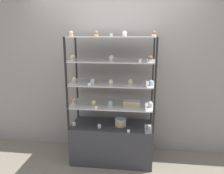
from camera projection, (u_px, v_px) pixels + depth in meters
The scene contains 33 objects.
ground_plane at pixel (112, 159), 3.33m from camera, with size 20.00×20.00×0.00m, color gray.
back_wall at pixel (115, 70), 3.41m from camera, with size 8.00×0.05×2.60m.
display_base at pixel (112, 142), 3.26m from camera, with size 1.17×0.52×0.57m.
display_riser_lower at pixel (112, 105), 3.12m from camera, with size 1.17×0.52×0.31m.
display_riser_middle at pixel (112, 84), 3.05m from camera, with size 1.17×0.52×0.31m.
display_riser_upper at pixel (112, 62), 2.97m from camera, with size 1.17×0.52×0.31m.
display_riser_top at pixel (112, 38), 2.90m from camera, with size 1.17×0.52×0.31m.
layer_cake_centerpiece at pixel (121, 122), 3.14m from camera, with size 0.17×0.17×0.11m.
sheet_cake_frosted at pixel (132, 103), 3.05m from camera, with size 0.23×0.13×0.06m.
cupcake_0 at pixel (74, 124), 3.15m from camera, with size 0.05×0.05×0.06m.
cupcake_1 at pixel (99, 126), 3.07m from camera, with size 0.05×0.05×0.06m.
cupcake_2 at pixel (149, 127), 3.04m from camera, with size 0.05×0.05×0.06m.
price_tag_0 at pixel (129, 131), 2.93m from camera, with size 0.04×0.00×0.04m.
cupcake_3 at pixel (74, 101), 3.13m from camera, with size 0.06×0.06×0.08m.
cupcake_4 at pixel (94, 103), 3.06m from camera, with size 0.06×0.06×0.08m.
cupcake_5 at pixel (110, 103), 3.03m from camera, with size 0.06×0.06×0.08m.
cupcake_6 at pixel (150, 104), 2.98m from camera, with size 0.06×0.06×0.08m.
price_tag_1 at pixel (96, 108), 2.90m from camera, with size 0.04×0.00×0.04m.
cupcake_7 at pixel (74, 80), 3.05m from camera, with size 0.06×0.06×0.07m.
cupcake_8 at pixel (93, 82), 2.94m from camera, with size 0.06×0.06×0.07m.
cupcake_9 at pixel (110, 82), 2.91m from camera, with size 0.06×0.06×0.07m.
cupcake_10 at pixel (130, 82), 2.93m from camera, with size 0.06×0.06×0.07m.
cupcake_11 at pixel (151, 83), 2.87m from camera, with size 0.06×0.06×0.07m.
price_tag_2 at pixel (89, 84), 2.84m from camera, with size 0.04×0.00×0.04m.
cupcake_12 at pixel (73, 57), 2.98m from camera, with size 0.07×0.07×0.07m.
cupcake_13 at pixel (111, 58), 2.90m from camera, with size 0.07×0.07×0.07m.
cupcake_14 at pixel (150, 59), 2.85m from camera, with size 0.07×0.07×0.07m.
price_tag_3 at pixel (140, 61), 2.69m from camera, with size 0.04×0.00×0.04m.
cupcake_15 at pixel (71, 34), 2.88m from camera, with size 0.06×0.06×0.07m.
cupcake_16 at pixel (96, 34), 2.78m from camera, with size 0.06×0.06×0.07m.
cupcake_17 at pixel (125, 34), 2.78m from camera, with size 0.06×0.06×0.07m.
cupcake_18 at pixel (154, 34), 2.69m from camera, with size 0.06×0.06×0.07m.
price_tag_4 at pixel (111, 35), 2.65m from camera, with size 0.04×0.00×0.04m.
Camera 1 is at (0.36, -2.95, 1.87)m, focal length 35.00 mm.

